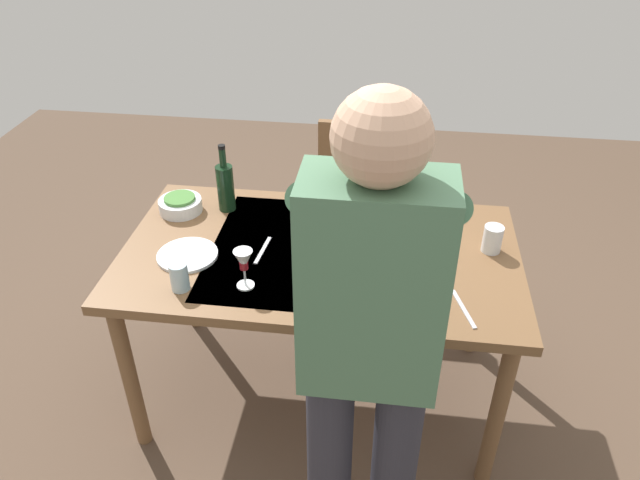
# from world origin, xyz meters

# --- Properties ---
(ground_plane) EXTENTS (6.00, 6.00, 0.00)m
(ground_plane) POSITION_xyz_m (0.00, 0.00, 0.00)
(ground_plane) COLOR brown
(dining_table) EXTENTS (1.52, 0.87, 0.77)m
(dining_table) POSITION_xyz_m (0.00, 0.00, 0.69)
(dining_table) COLOR brown
(dining_table) RESTS_ON ground_plane
(chair_near) EXTENTS (0.40, 0.40, 0.91)m
(chair_near) POSITION_xyz_m (-0.07, -0.82, 0.53)
(chair_near) COLOR #523019
(chair_near) RESTS_ON ground_plane
(person_server) EXTENTS (0.42, 0.61, 1.69)m
(person_server) POSITION_xyz_m (-0.22, 0.69, 0.96)
(person_server) COLOR #2D2D38
(person_server) RESTS_ON ground_plane
(wine_bottle) EXTENTS (0.07, 0.07, 0.30)m
(wine_bottle) POSITION_xyz_m (0.43, -0.26, 0.88)
(wine_bottle) COLOR black
(wine_bottle) RESTS_ON dining_table
(wine_glass_left) EXTENTS (0.07, 0.07, 0.15)m
(wine_glass_left) POSITION_xyz_m (0.23, 0.25, 0.88)
(wine_glass_left) COLOR white
(wine_glass_left) RESTS_ON dining_table
(water_cup_near_left) EXTENTS (0.07, 0.07, 0.10)m
(water_cup_near_left) POSITION_xyz_m (0.02, 0.01, 0.82)
(water_cup_near_left) COLOR silver
(water_cup_near_left) RESTS_ON dining_table
(water_cup_near_right) EXTENTS (0.07, 0.07, 0.11)m
(water_cup_near_right) POSITION_xyz_m (-0.65, -0.09, 0.83)
(water_cup_near_right) COLOR silver
(water_cup_near_right) RESTS_ON dining_table
(water_cup_far_left) EXTENTS (0.07, 0.07, 0.10)m
(water_cup_far_left) POSITION_xyz_m (0.46, 0.29, 0.83)
(water_cup_far_left) COLOR silver
(water_cup_far_left) RESTS_ON dining_table
(serving_bowl_pasta) EXTENTS (0.30, 0.30, 0.07)m
(serving_bowl_pasta) POSITION_xyz_m (-0.18, -0.20, 0.81)
(serving_bowl_pasta) COLOR silver
(serving_bowl_pasta) RESTS_ON dining_table
(side_bowl_salad) EXTENTS (0.18, 0.18, 0.07)m
(side_bowl_salad) POSITION_xyz_m (0.62, -0.22, 0.81)
(side_bowl_salad) COLOR silver
(side_bowl_salad) RESTS_ON dining_table
(dinner_plate_near) EXTENTS (0.23, 0.23, 0.01)m
(dinner_plate_near) POSITION_xyz_m (0.49, 0.10, 0.78)
(dinner_plate_near) COLOR silver
(dinner_plate_near) RESTS_ON dining_table
(table_knife) EXTENTS (0.07, 0.19, 0.00)m
(table_knife) POSITION_xyz_m (-0.52, 0.28, 0.78)
(table_knife) COLOR silver
(table_knife) RESTS_ON dining_table
(table_fork) EXTENTS (0.03, 0.18, 0.00)m
(table_fork) POSITION_xyz_m (0.22, 0.03, 0.78)
(table_fork) COLOR silver
(table_fork) RESTS_ON dining_table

